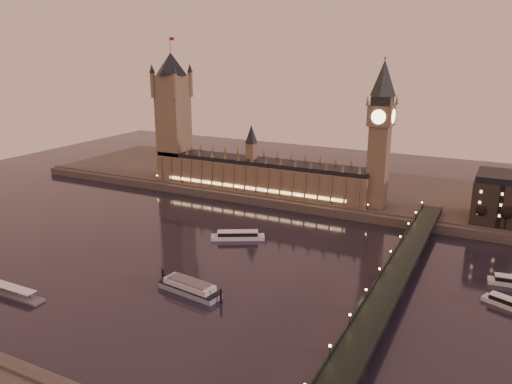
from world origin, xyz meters
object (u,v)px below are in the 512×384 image
cruise_boat_a (238,236)px  moored_barge (190,287)px  cruise_boat_b (510,304)px  pontoon_pier (11,293)px

cruise_boat_a → moored_barge: size_ratio=0.85×
cruise_boat_b → moored_barge: (-139.40, -54.79, 1.04)m
moored_barge → pontoon_pier: pontoon_pier is taller
moored_barge → pontoon_pier: size_ratio=0.97×
moored_barge → pontoon_pier: 86.35m
cruise_boat_a → pontoon_pier: size_ratio=0.82×
cruise_boat_a → pontoon_pier: bearing=-147.2°
cruise_boat_b → pontoon_pier: pontoon_pier is taller
cruise_boat_a → moored_barge: bearing=-107.9°
cruise_boat_b → pontoon_pier: size_ratio=0.63×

